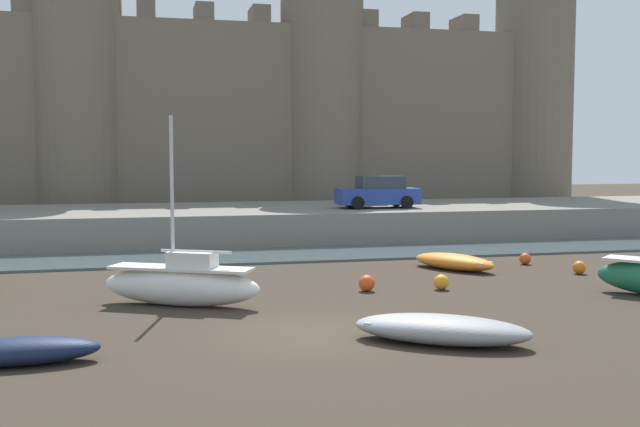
% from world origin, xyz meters
% --- Properties ---
extents(ground_plane, '(160.00, 160.00, 0.00)m').
position_xyz_m(ground_plane, '(0.00, 0.00, 0.00)').
color(ground_plane, '#382D23').
extents(water_channel, '(80.00, 4.50, 0.10)m').
position_xyz_m(water_channel, '(0.00, 13.61, 0.05)').
color(water_channel, '#47565B').
rests_on(water_channel, ground).
extents(quay_road, '(57.41, 10.00, 1.57)m').
position_xyz_m(quay_road, '(0.00, 20.86, 0.78)').
color(quay_road, slate).
rests_on(quay_road, ground).
extents(castle, '(51.39, 5.98, 20.30)m').
position_xyz_m(castle, '(-0.00, 30.42, 7.68)').
color(castle, '#706354').
rests_on(castle, ground).
extents(sailboat_midflat_left, '(4.64, 3.11, 5.34)m').
position_xyz_m(sailboat_midflat_left, '(-2.91, 4.05, 0.65)').
color(sailboat_midflat_left, silver).
rests_on(sailboat_midflat_left, ground).
extents(rowboat_foreground_centre, '(2.83, 3.62, 0.60)m').
position_xyz_m(rowboat_foreground_centre, '(7.26, 8.47, 0.31)').
color(rowboat_foreground_centre, orange).
rests_on(rowboat_foreground_centre, ground).
extents(rowboat_near_channel_right, '(4.20, 3.37, 0.64)m').
position_xyz_m(rowboat_near_channel_right, '(2.55, -1.59, 0.34)').
color(rowboat_near_channel_right, gray).
rests_on(rowboat_near_channel_right, ground).
extents(rowboat_foreground_left, '(3.31, 1.04, 0.56)m').
position_xyz_m(rowboat_foreground_left, '(-6.50, -1.21, 0.30)').
color(rowboat_foreground_left, '#141E3D').
rests_on(rowboat_foreground_left, ground).
extents(mooring_buoy_off_centre, '(0.45, 0.45, 0.45)m').
position_xyz_m(mooring_buoy_off_centre, '(10.50, 9.06, 0.22)').
color(mooring_buoy_off_centre, '#E04C1E').
rests_on(mooring_buoy_off_centre, ground).
extents(mooring_buoy_near_shore, '(0.48, 0.48, 0.48)m').
position_xyz_m(mooring_buoy_near_shore, '(5.19, 4.71, 0.24)').
color(mooring_buoy_near_shore, orange).
rests_on(mooring_buoy_near_shore, ground).
extents(mooring_buoy_mid_mud, '(0.51, 0.51, 0.51)m').
position_xyz_m(mooring_buoy_mid_mud, '(2.82, 4.99, 0.26)').
color(mooring_buoy_mid_mud, '#E04C1E').
rests_on(mooring_buoy_mid_mud, ground).
extents(mooring_buoy_near_channel, '(0.47, 0.47, 0.47)m').
position_xyz_m(mooring_buoy_near_channel, '(11.21, 6.48, 0.24)').
color(mooring_buoy_near_channel, orange).
rests_on(mooring_buoy_near_channel, ground).
extents(car_quay_centre_west, '(4.13, 1.94, 1.62)m').
position_xyz_m(car_quay_centre_west, '(7.75, 19.05, 2.34)').
color(car_quay_centre_west, '#263F99').
rests_on(car_quay_centre_west, quay_road).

